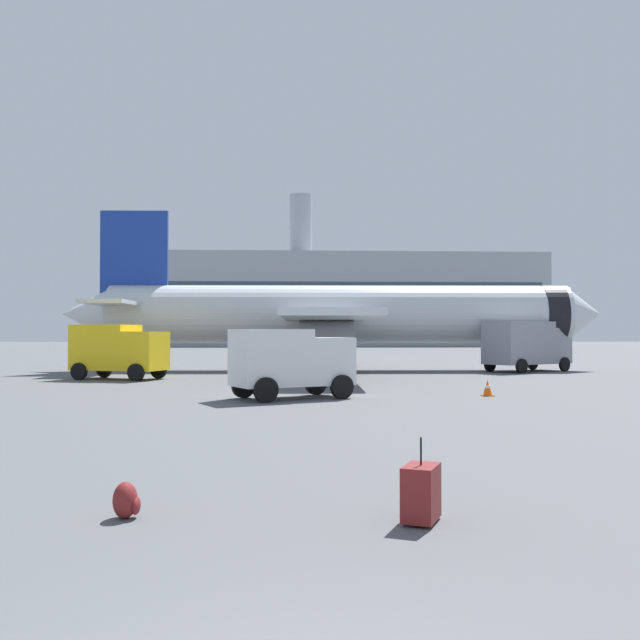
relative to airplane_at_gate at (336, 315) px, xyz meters
The scene contains 9 objects.
airplane_at_gate is the anchor object (origin of this frame).
service_truck 15.02m from the airplane_at_gate, 145.01° to the right, with size 5.26×3.78×2.90m.
fuel_truck 12.39m from the airplane_at_gate, ahead, with size 6.36×5.23×3.20m.
cargo_van 20.50m from the airplane_at_gate, 98.83° to the right, with size 4.83×3.79×2.60m.
safety_cone_near 13.26m from the airplane_at_gate, behind, with size 0.44×0.44×0.61m.
safety_cone_mid 20.20m from the airplane_at_gate, 76.80° to the right, with size 0.44×0.44×0.62m.
rolling_suitcase 37.80m from the airplane_at_gate, 92.40° to the right, with size 0.63×0.75×1.10m.
traveller_backpack 37.77m from the airplane_at_gate, 98.30° to the right, with size 0.36×0.40×0.48m.
terminal_building 93.52m from the airplane_at_gate, 83.94° to the left, with size 73.20×17.93×29.72m.
Camera 1 is at (-0.04, -4.07, 2.45)m, focal length 39.93 mm.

